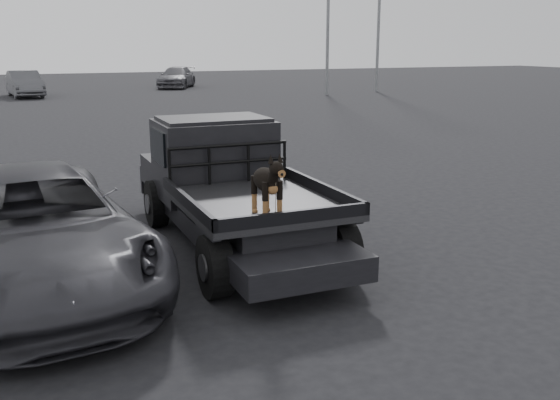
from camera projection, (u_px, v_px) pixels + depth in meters
name	position (u px, v px, depth m)	size (l,w,h in m)	color
ground	(319.00, 290.00, 7.57)	(120.00, 120.00, 0.00)	black
flatbed_ute	(235.00, 216.00, 9.08)	(2.00, 5.40, 0.92)	black
ute_cab	(214.00, 145.00, 9.71)	(1.72, 1.30, 0.88)	black
headache_rack	(229.00, 164.00, 9.08)	(1.80, 0.08, 0.55)	black
dog	(267.00, 185.00, 7.32)	(0.32, 0.60, 0.74)	black
parked_suv	(31.00, 230.00, 7.52)	(2.37, 5.14, 1.43)	#2A2A2F
distant_car_a	(25.00, 84.00, 34.62)	(1.52, 4.35, 1.43)	#4B4B4F
distant_car_b	(177.00, 77.00, 41.81)	(1.90, 4.68, 1.36)	#4C4B51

